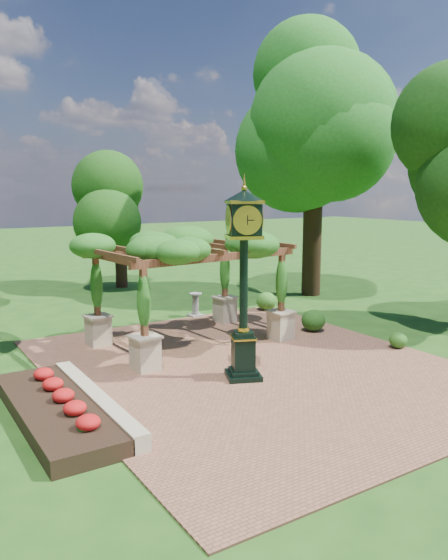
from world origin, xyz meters
TOP-DOWN VIEW (x-y plane):
  - ground at (0.00, 0.00)m, footprint 120.00×120.00m
  - brick_plaza at (0.00, 1.00)m, footprint 10.00×12.00m
  - border_wall at (-4.60, 0.50)m, footprint 0.35×5.00m
  - flower_bed at (-5.50, 0.50)m, footprint 1.50×5.00m
  - pedestal_clock at (-0.77, 0.38)m, footprint 1.25×1.25m
  - pergola at (-0.28, 3.98)m, footprint 5.97×4.04m
  - sundial at (1.60, 7.05)m, footprint 0.53×0.53m
  - shrub_front at (4.69, 0.06)m, footprint 0.70×0.70m
  - shrub_mid at (3.87, 2.95)m, footprint 0.82×0.82m
  - shrub_back at (4.48, 6.41)m, footprint 0.89×0.89m
  - tree_north at (1.65, 14.53)m, footprint 3.30×3.30m
  - tree_east_far at (8.25, 8.06)m, footprint 5.91×5.91m

SIDE VIEW (x-z plane):
  - ground at x=0.00m, z-range 0.00..0.00m
  - brick_plaza at x=0.00m, z-range 0.00..0.04m
  - flower_bed at x=-5.50m, z-range 0.00..0.36m
  - border_wall at x=-4.60m, z-range 0.00..0.40m
  - shrub_front at x=4.69m, z-range 0.04..0.52m
  - shrub_back at x=4.48m, z-range 0.04..0.76m
  - sundial at x=1.60m, z-range -0.06..0.86m
  - shrub_mid at x=3.87m, z-range 0.04..0.76m
  - pedestal_clock at x=-0.77m, z-range 0.47..5.31m
  - pergola at x=-0.28m, z-range 1.15..4.73m
  - tree_north at x=1.65m, z-range 1.09..6.97m
  - tree_east_far at x=8.25m, z-range 2.24..14.20m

